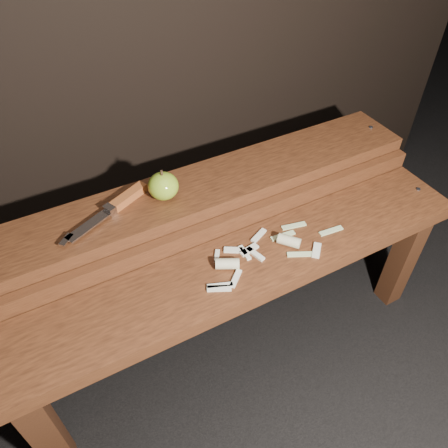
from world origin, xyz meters
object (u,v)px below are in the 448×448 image
bench_front_tier (247,282)px  bench_rear_tier (205,210)px  knife (119,204)px  apple (163,186)px

bench_front_tier → bench_rear_tier: (0.00, 0.23, 0.06)m
bench_front_tier → bench_rear_tier: bench_rear_tier is taller
bench_rear_tier → knife: (-0.22, 0.02, 0.10)m
apple → knife: apple is taller
apple → knife: (-0.11, 0.02, -0.02)m
bench_rear_tier → knife: 0.24m
bench_rear_tier → apple: (-0.11, 0.00, 0.12)m
bench_front_tier → knife: size_ratio=4.96×
bench_front_tier → apple: apple is taller
bench_front_tier → apple: 0.31m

